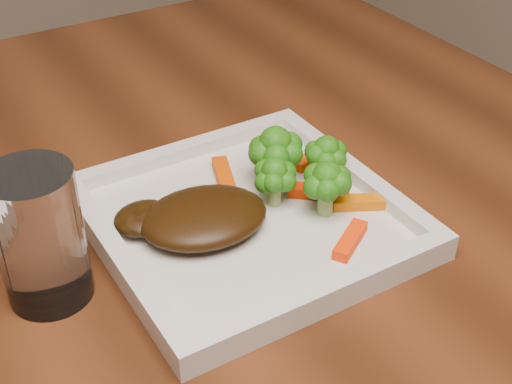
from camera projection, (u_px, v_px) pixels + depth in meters
plate at (247, 222)px, 0.67m from camera, size 0.27×0.27×0.01m
steak at (204, 217)px, 0.64m from camera, size 0.13×0.11×0.03m
broccoli_0 at (275, 154)px, 0.69m from camera, size 0.06×0.06×0.07m
broccoli_1 at (326, 154)px, 0.69m from camera, size 0.06×0.06×0.06m
broccoli_2 at (326, 187)px, 0.65m from camera, size 0.05×0.05×0.06m
broccoli_3 at (275, 177)px, 0.66m from camera, size 0.06×0.06×0.06m
carrot_0 at (350, 240)px, 0.63m from camera, size 0.05×0.04×0.01m
carrot_1 at (363, 202)px, 0.67m from camera, size 0.06×0.04×0.01m
carrot_3 at (312, 158)px, 0.74m from camera, size 0.05×0.03×0.01m
carrot_4 at (224, 175)px, 0.71m from camera, size 0.03×0.06×0.01m
carrot_5 at (319, 192)px, 0.69m from camera, size 0.06×0.05×0.01m
drinking_glass at (40, 237)px, 0.56m from camera, size 0.07×0.07×0.12m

